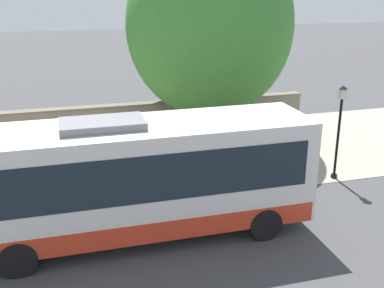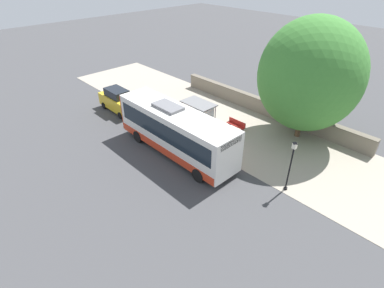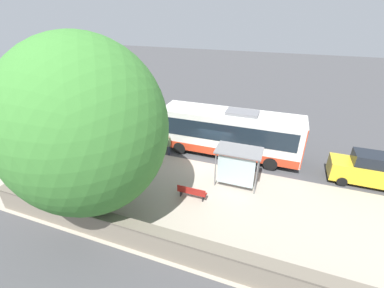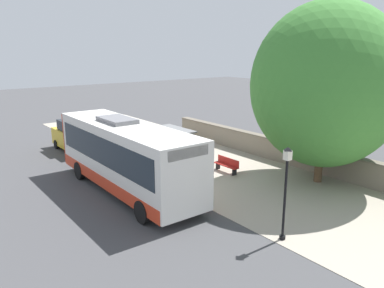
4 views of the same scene
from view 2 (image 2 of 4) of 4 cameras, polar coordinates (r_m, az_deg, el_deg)
ground_plane at (r=23.91m, az=1.75°, el=-0.61°), size 120.00×120.00×0.00m
sidewalk_plaza at (r=26.84m, az=8.57°, el=3.02°), size 9.00×44.00×0.02m
stone_wall at (r=29.52m, az=13.68°, el=6.85°), size 0.60×20.00×1.46m
bus at (r=22.35m, az=-3.17°, el=2.59°), size 2.77×10.59×3.73m
bus_shelter at (r=25.45m, az=1.50°, el=7.03°), size 1.72×2.86×2.57m
pedestrian at (r=21.29m, az=8.28°, el=-2.43°), size 0.34×0.22×1.66m
bench at (r=26.41m, az=8.42°, el=3.68°), size 0.40×1.80×0.88m
street_lamp_near at (r=19.44m, az=18.36°, el=-3.25°), size 0.28×0.28×3.70m
shade_tree at (r=24.78m, az=21.55°, el=12.05°), size 7.83×7.83×9.62m
parked_car_behind_bus at (r=30.11m, az=-13.86°, el=8.01°), size 1.86×4.61×2.21m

